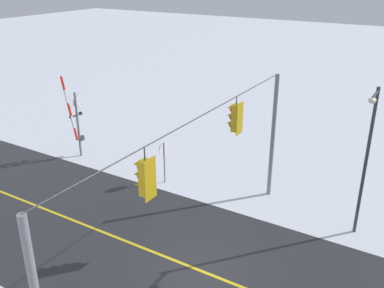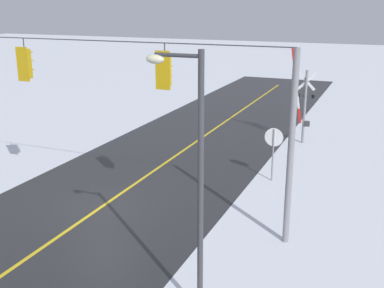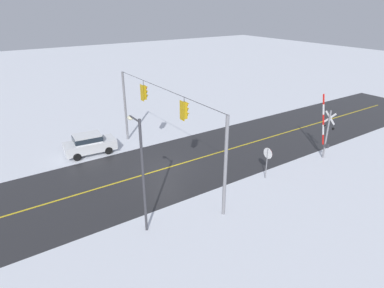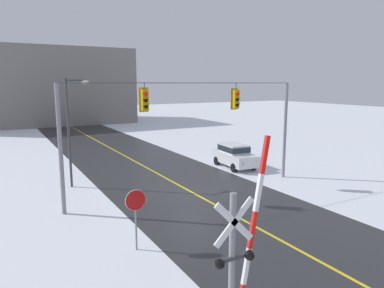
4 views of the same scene
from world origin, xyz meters
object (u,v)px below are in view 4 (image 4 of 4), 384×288
stop_sign (136,206)px  parked_car_white (234,155)px  railroad_crossing (236,268)px  streetlamp_near (72,122)px

stop_sign → parked_car_white: stop_sign is taller
stop_sign → railroad_crossing: (-0.11, -6.36, 0.63)m
railroad_crossing → parked_car_white: size_ratio=1.19×
stop_sign → railroad_crossing: 6.39m
stop_sign → railroad_crossing: railroad_crossing is taller
railroad_crossing → streetlamp_near: (-0.19, 16.11, 1.58)m
stop_sign → streetlamp_near: size_ratio=0.36×
stop_sign → railroad_crossing: bearing=-91.0°
railroad_crossing → parked_car_white: (11.19, 15.50, -1.39)m
stop_sign → railroad_crossing: size_ratio=0.46×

